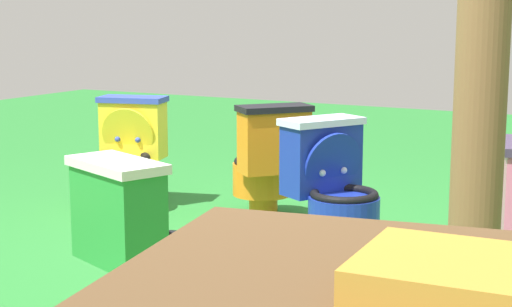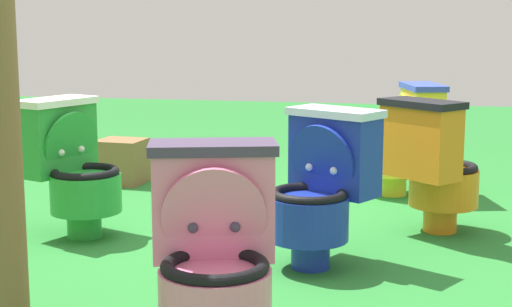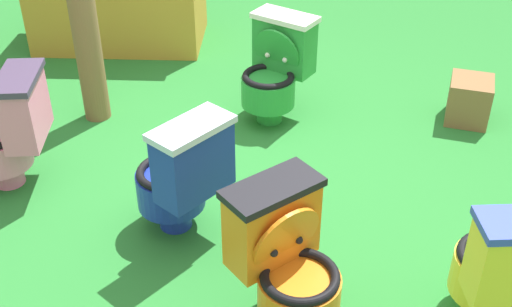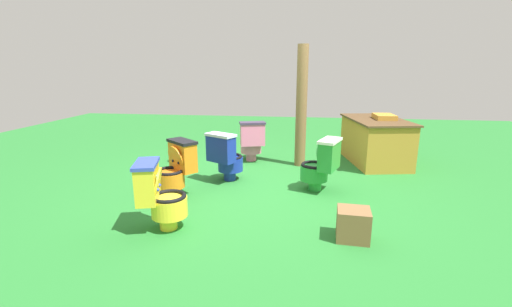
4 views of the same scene
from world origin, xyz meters
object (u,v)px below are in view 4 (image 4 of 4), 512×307
Objects in this scene: toilet_pink at (252,141)px; small_crate at (353,224)px; toilet_yellow at (159,195)px; wooden_post at (301,107)px; toilet_orange at (176,168)px; vendor_table at (375,141)px; toilet_green at (321,164)px; lemon_bucket at (178,155)px; toilet_blue at (226,156)px.

small_crate is at bearing -78.75° from toilet_pink.
toilet_yellow is 0.37× the size of wooden_post.
toilet_orange is 3.49m from vendor_table.
wooden_post reaches higher than toilet_green.
small_crate is (-0.03, 1.94, -0.22)m from toilet_yellow.
small_crate is at bearing 11.85° from wooden_post.
lemon_bucket is (0.07, -2.13, -0.88)m from wooden_post.
toilet_green is 1.87m from vendor_table.
toilet_blue is at bearing -134.41° from small_crate.
vendor_table reaches higher than toilet_orange.
toilet_blue is 1.64m from toilet_yellow.
toilet_pink is 1.92m from toilet_orange.
toilet_green reaches higher than small_crate.
vendor_table is at bearing -104.69° from toilet_orange.
wooden_post is at bearing -93.10° from toilet_orange.
toilet_green is 1.41m from wooden_post.
toilet_green is at bearing 19.18° from toilet_blue.
toilet_orange is 0.46× the size of vendor_table.
vendor_table is at bearing 165.36° from small_crate.
toilet_orange is at bearing -113.21° from small_crate.
vendor_table is at bearing -10.13° from toilet_pink.
toilet_orange is at bearing -43.60° from wooden_post.
wooden_post is 2.31m from lemon_bucket.
vendor_table is (-1.34, 2.36, 0.02)m from toilet_blue.
toilet_green is 2.69m from lemon_bucket.
toilet_yellow is at bearing -42.60° from vendor_table.
small_crate is at bearing 47.08° from lemon_bucket.
toilet_pink is at bearing -84.06° from vendor_table.
toilet_blue is 0.46× the size of vendor_table.
small_crate is (1.33, 0.25, -0.22)m from toilet_green.
toilet_blue is at bearing -87.41° from toilet_orange.
wooden_post is 2.75m from small_crate.
lemon_bucket is (0.19, -1.29, -0.26)m from toilet_pink.
toilet_orange is at bearing 124.09° from toilet_green.
toilet_blue reaches higher than lemon_bucket.
toilet_green is at bearing -32.70° from vendor_table.
toilet_green and toilet_yellow have the same top height.
toilet_yellow is at bearing 150.16° from toilet_green.
lemon_bucket is (0.42, -3.43, -0.28)m from vendor_table.
toilet_orange is 2.33× the size of small_crate.
toilet_pink is 2.15m from vendor_table.
vendor_table reaches higher than toilet_blue.
vendor_table is 0.80× the size of wooden_post.
toilet_pink reaches higher than lemon_bucket.
toilet_yellow is (1.36, -1.69, 0.00)m from toilet_green.
toilet_blue is 2.25m from small_crate.
small_crate is 3.65m from lemon_bucket.
toilet_pink is 2.63× the size of lemon_bucket.
vendor_table is (-2.93, 2.70, 0.02)m from toilet_yellow.
lemon_bucket is at bearing -88.01° from wooden_post.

